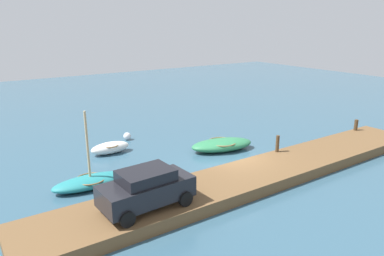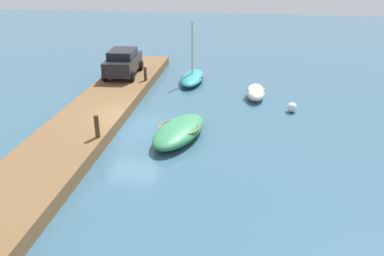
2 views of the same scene
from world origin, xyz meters
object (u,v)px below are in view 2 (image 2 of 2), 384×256
Objects in this scene: mooring_post_west at (145,74)px; parked_car at (123,62)px; motorboat_green at (179,131)px; marker_buoy at (292,107)px; dinghy_white at (256,92)px; rowboat_teal at (192,77)px; mooring_post_mid_west at (97,126)px.

mooring_post_west is 2.01m from parked_car.
marker_buoy is at bearing 141.91° from motorboat_green.
rowboat_teal is (-2.68, -4.16, -0.04)m from dinghy_white.
mooring_post_mid_west reaches higher than motorboat_green.
rowboat_teal reaches higher than mooring_post_west.
mooring_post_mid_west is at bearing 0.00° from mooring_post_west.
dinghy_white is 6.92m from mooring_post_west.
motorboat_green is 8.96m from rowboat_teal.
mooring_post_west is 0.22× the size of parked_car.
marker_buoy is at bearing 72.46° from mooring_post_west.
dinghy_white is 8.79m from parked_car.
dinghy_white is 0.56× the size of motorboat_green.
mooring_post_west reaches higher than marker_buoy.
rowboat_teal reaches higher than mooring_post_mid_west.
parked_car is at bearing -119.81° from mooring_post_west.
dinghy_white is 2.47× the size of mooring_post_mid_west.
mooring_post_mid_west is (1.57, -3.31, 0.71)m from motorboat_green.
mooring_post_mid_west is (10.51, -2.69, 0.76)m from rowboat_teal.
mooring_post_west is at bearing 180.00° from mooring_post_mid_west.
mooring_post_west is at bearing -52.55° from rowboat_teal.
motorboat_green is (6.25, -3.54, 0.02)m from dinghy_white.
rowboat_teal reaches higher than parked_car.
mooring_post_west reaches higher than motorboat_green.
mooring_post_west is 9.24m from marker_buoy.
mooring_post_mid_west reaches higher than dinghy_white.
rowboat_teal is 7.49× the size of marker_buoy.
parked_car is at bearing -109.68° from marker_buoy.
motorboat_green is 9.48m from parked_car.
parked_car is 7.44× the size of marker_buoy.
motorboat_green is 1.13× the size of parked_car.
marker_buoy is (3.75, 10.48, -1.20)m from parked_car.
motorboat_green is 7.77m from mooring_post_west.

